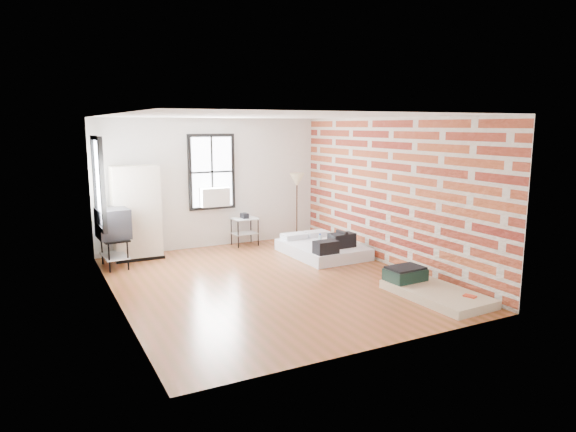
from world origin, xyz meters
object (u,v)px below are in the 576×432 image
mattress_main (323,248)px  wardrobe (136,213)px  mattress_bare (429,289)px  side_table (245,223)px  floor_lamp (297,183)px  tv_stand (113,225)px

mattress_main → wardrobe: bearing=154.9°
mattress_bare → side_table: 4.70m
mattress_main → floor_lamp: size_ratio=1.16×
side_table → floor_lamp: size_ratio=0.47×
floor_lamp → tv_stand: floor_lamp is taller
tv_stand → floor_lamp: bearing=3.3°
mattress_bare → side_table: side_table is taller
mattress_bare → wardrobe: size_ratio=0.92×
mattress_bare → mattress_main: bearing=91.0°
mattress_bare → floor_lamp: floor_lamp is taller
wardrobe → floor_lamp: 3.65m
wardrobe → mattress_bare: bearing=-50.5°
mattress_main → tv_stand: 4.14m
side_table → tv_stand: bearing=-169.3°
floor_lamp → tv_stand: size_ratio=1.39×
wardrobe → mattress_main: bearing=-23.0°
mattress_main → side_table: size_ratio=2.50×
mattress_main → mattress_bare: size_ratio=1.06×
mattress_bare → floor_lamp: (0.01, 4.44, 1.22)m
floor_lamp → tv_stand: bearing=-173.5°
side_table → tv_stand: 2.93m
mattress_main → mattress_bare: mattress_main is taller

